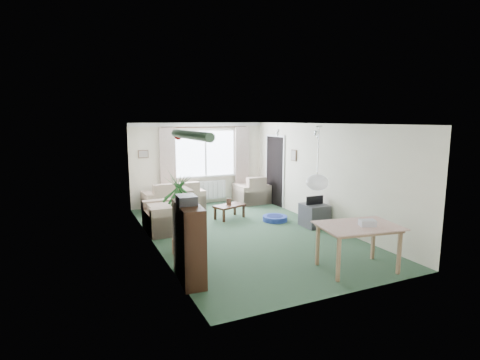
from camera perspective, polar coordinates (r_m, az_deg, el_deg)
name	(u,v)px	position (r m, az deg, el deg)	size (l,w,h in m)	color
ground	(246,233)	(8.37, 0.86, -8.09)	(6.50, 6.50, 0.00)	#2E4D36
window	(205,153)	(11.11, -5.32, 4.05)	(1.80, 0.03, 1.30)	white
curtain_rod	(206,127)	(10.99, -5.24, 8.02)	(2.60, 0.03, 0.03)	black
curtain_left	(168,163)	(10.72, -10.94, 2.50)	(0.45, 0.08, 2.00)	beige
curtain_right	(242,160)	(11.47, 0.31, 3.09)	(0.45, 0.08, 2.00)	beige
radiator	(206,190)	(11.23, -5.17, -1.57)	(1.20, 0.10, 0.55)	white
doorway	(275,171)	(10.97, 5.36, 1.35)	(0.03, 0.95, 2.00)	black
pendant_lamp	(317,182)	(6.20, 11.69, -0.36)	(0.36, 0.36, 0.36)	white
tinsel_garland	(190,135)	(5.16, -7.58, 6.80)	(1.60, 1.60, 0.12)	#196626
bauble_cluster_a	(278,131)	(9.40, 5.77, 7.51)	(0.20, 0.20, 0.20)	silver
bauble_cluster_b	(317,132)	(8.56, 11.58, 7.21)	(0.20, 0.20, 0.20)	silver
wall_picture_back	(143,154)	(10.66, -14.52, 3.85)	(0.28, 0.03, 0.22)	brown
wall_picture_right	(294,155)	(10.05, 8.21, 3.74)	(0.03, 0.24, 0.30)	brown
sofa	(173,196)	(10.50, -10.13, -2.40)	(1.62, 0.86, 0.81)	#BBA28D
armchair_corner	(251,189)	(11.28, 1.74, -1.41)	(0.92, 0.87, 0.82)	beige
armchair_left	(169,210)	(8.57, -10.83, -4.57)	(1.06, 1.00, 0.94)	beige
coffee_table	(229,212)	(9.55, -1.61, -4.84)	(0.78, 0.43, 0.35)	black
photo_frame	(229,202)	(9.52, -1.72, -3.30)	(0.12, 0.02, 0.16)	brown
bookshelf	(189,242)	(5.93, -7.81, -9.41)	(0.33, 0.99, 1.21)	black
hifi_box	(186,200)	(5.75, -8.17, -3.02)	(0.28, 0.35, 0.14)	#403E44
houseplant	(180,213)	(7.04, -9.17, -4.96)	(0.67, 0.67, 1.56)	#1C5327
dining_table	(357,248)	(6.63, 17.43, -9.84)	(1.20, 0.80, 0.75)	tan
gift_box	(367,223)	(6.50, 18.84, -6.29)	(0.25, 0.18, 0.12)	silver
tv_cube	(314,215)	(8.99, 11.25, -5.30)	(0.53, 0.58, 0.53)	#3E4044
pet_bed	(275,218)	(9.38, 5.35, -5.84)	(0.61, 0.61, 0.12)	#212398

